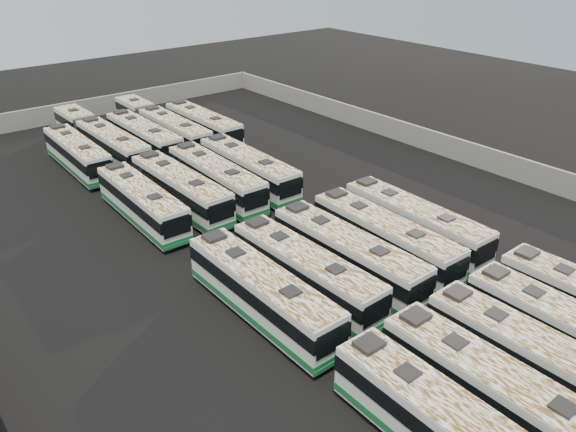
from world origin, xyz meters
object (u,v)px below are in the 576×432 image
object	(u,v)px
bus_midfront_far_right	(415,223)
bus_midfront_far_left	(262,292)
bus_midback_far_left	(142,202)
bus_midback_left	(181,189)
bus_front_right	(574,337)
bus_midfront_left	(306,272)
bus_back_far_right	(203,126)
bus_front_center	(538,363)
bus_midback_center	(216,179)
bus_back_left	(100,138)
bus_midfront_right	(384,238)
bus_back_center	(144,138)
bus_back_right	(161,125)
bus_front_left	(500,397)
bus_midback_right	(248,169)
bus_midfront_center	(348,255)
bus_back_far_left	(77,154)

from	to	relation	value
bus_midfront_far_right	bus_midfront_far_left	bearing A→B (deg)	-178.20
bus_midback_far_left	bus_midback_left	size ratio (longest dim) A/B	0.96
bus_front_right	bus_midfront_left	bearing A→B (deg)	117.18
bus_midfront_far_left	bus_back_far_right	xyz separation A→B (m)	(13.50, 28.68, -0.02)
bus_front_center	bus_back_far_right	size ratio (longest dim) A/B	0.98
bus_midback_center	bus_midback_far_left	bearing A→B (deg)	-177.09
bus_midfront_far_right	bus_back_left	distance (m)	33.32
bus_midfront_right	bus_back_left	size ratio (longest dim) A/B	0.65
bus_midfront_far_right	bus_back_center	world-z (taller)	bus_back_center
bus_back_right	bus_back_far_right	bearing A→B (deg)	-43.71
bus_front_left	bus_midback_center	distance (m)	28.99
bus_midfront_right	bus_midback_center	world-z (taller)	bus_midback_center
bus_midfront_left	bus_midback_far_left	size ratio (longest dim) A/B	1.01
bus_midfront_far_left	bus_midback_right	distance (m)	18.67
bus_front_right	bus_back_right	world-z (taller)	bus_front_right
bus_midback_center	bus_midback_right	bearing A→B (deg)	1.74
bus_midfront_left	bus_midfront_right	distance (m)	6.82
bus_midback_far_left	bus_back_far_right	size ratio (longest dim) A/B	0.98
bus_midfront_center	bus_back_right	world-z (taller)	bus_midfront_center
bus_front_left	bus_midfront_far_left	size ratio (longest dim) A/B	1.00
bus_front_center	bus_back_right	xyz separation A→B (m)	(3.31, 44.89, -0.01)
bus_midfront_far_left	bus_midfront_right	world-z (taller)	bus_midfront_far_left
bus_front_center	bus_midfront_far_right	size ratio (longest dim) A/B	0.98
bus_back_center	bus_front_left	bearing A→B (deg)	-94.70
bus_midback_far_left	bus_back_center	world-z (taller)	bus_back_center
bus_midfront_left	bus_midback_right	xyz separation A→B (m)	(6.72, 15.52, 0.07)
bus_front_left	bus_back_center	bearing A→B (deg)	85.27
bus_front_left	bus_back_far_left	bearing A→B (deg)	94.47
bus_front_right	bus_midback_far_left	bearing A→B (deg)	109.80
bus_front_center	bus_midback_far_left	size ratio (longest dim) A/B	1.01
bus_front_right	bus_midfront_center	distance (m)	13.51
bus_midfront_center	bus_back_far_left	distance (m)	29.68
bus_midback_left	bus_back_center	size ratio (longest dim) A/B	1.00
bus_front_center	bus_midfront_right	xyz separation A→B (m)	(3.36, 12.97, 0.04)
bus_back_far_left	bus_front_right	bearing A→B (deg)	-75.51
bus_midfront_center	bus_midfront_far_right	bearing A→B (deg)	0.63
bus_front_center	bus_midfront_center	distance (m)	12.94
bus_front_left	bus_midfront_far_right	bearing A→B (deg)	52.40
bus_front_right	bus_midback_right	distance (m)	28.82
bus_midfront_left	bus_midfront_far_right	xyz separation A→B (m)	(10.12, -0.05, 0.03)
bus_back_center	bus_front_right	bearing A→B (deg)	-85.56
bus_midfront_center	bus_midback_right	size ratio (longest dim) A/B	0.99
bus_midback_center	bus_back_left	distance (m)	16.55
bus_front_center	bus_back_right	size ratio (longest dim) A/B	0.65
bus_midfront_right	bus_back_far_left	distance (m)	30.63
bus_midback_far_left	bus_front_right	bearing A→B (deg)	-69.43
bus_front_center	bus_midfront_far_right	distance (m)	14.70
bus_front_center	bus_midback_right	size ratio (longest dim) A/B	0.96
bus_midback_far_left	bus_midback_center	xyz separation A→B (m)	(6.78, 0.17, 0.07)
bus_front_left	bus_midfront_far_right	world-z (taller)	bus_front_left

